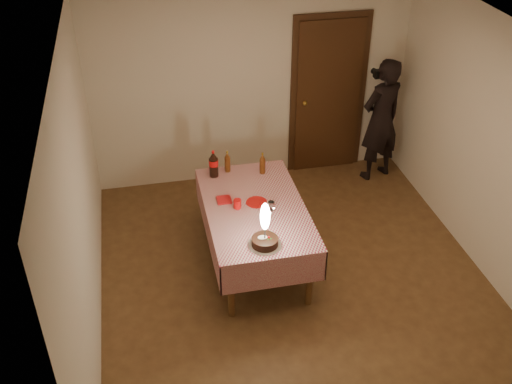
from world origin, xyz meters
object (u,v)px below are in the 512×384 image
amber_bottle_left (227,162)px  red_cup (237,204)px  red_plate (256,202)px  cola_bottle (214,164)px  birthday_cake (265,234)px  dining_table (255,214)px  amber_bottle_right (262,164)px  clear_cup (271,206)px  photographer (381,120)px

amber_bottle_left → red_cup: bearing=-92.1°
red_plate → amber_bottle_left: size_ratio=0.86×
cola_bottle → amber_bottle_left: cola_bottle is taller
red_cup → cola_bottle: (-0.14, 0.67, 0.10)m
birthday_cake → red_plate: 0.72m
dining_table → cola_bottle: (-0.32, 0.68, 0.25)m
birthday_cake → amber_bottle_left: 1.39m
birthday_cake → amber_bottle_right: birthday_cake is taller
amber_bottle_left → clear_cup: bearing=-69.7°
clear_cup → photographer: photographer is taller
birthday_cake → photographer: photographer is taller
dining_table → red_cup: red_cup is taller
amber_bottle_left → amber_bottle_right: same height
dining_table → amber_bottle_left: bearing=101.8°
birthday_cake → dining_table: bearing=86.3°
clear_cup → cola_bottle: cola_bottle is taller
clear_cup → photographer: bearing=40.1°
birthday_cake → amber_bottle_left: birthday_cake is taller
amber_bottle_right → birthday_cake: bearing=-101.6°
clear_cup → cola_bottle: size_ratio=0.28×
cola_bottle → amber_bottle_right: 0.54m
dining_table → red_plate: size_ratio=7.82×
clear_cup → amber_bottle_left: bearing=110.3°
red_plate → amber_bottle_right: size_ratio=0.86×
red_cup → photographer: size_ratio=0.06×
dining_table → birthday_cake: (-0.04, -0.64, 0.23)m
birthday_cake → cola_bottle: (-0.28, 1.32, 0.02)m
red_plate → amber_bottle_right: (0.19, 0.56, 0.11)m
red_cup → photographer: (2.13, 1.42, 0.03)m
cola_bottle → amber_bottle_left: size_ratio=1.25×
amber_bottle_left → amber_bottle_right: bearing=-17.6°
amber_bottle_right → red_plate: bearing=-108.7°
dining_table → clear_cup: clear_cup is taller
red_plate → red_cup: red_cup is taller
red_plate → red_cup: bearing=-165.2°
red_cup → amber_bottle_right: amber_bottle_right is taller
dining_table → amber_bottle_left: (-0.16, 0.75, 0.22)m
red_cup → amber_bottle_right: 0.74m
birthday_cake → photographer: (1.99, 2.07, -0.05)m
amber_bottle_right → photographer: bearing=24.9°
red_plate → red_cup: 0.22m
red_cup → photographer: 2.56m
birthday_cake → photographer: bearing=46.1°
amber_bottle_left → red_plate: bearing=-74.7°
red_plate → amber_bottle_left: amber_bottle_left is taller
birthday_cake → clear_cup: bearing=70.8°
dining_table → cola_bottle: cola_bottle is taller
cola_bottle → photographer: bearing=18.3°
amber_bottle_right → amber_bottle_left: bearing=162.4°
cola_bottle → amber_bottle_left: 0.18m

